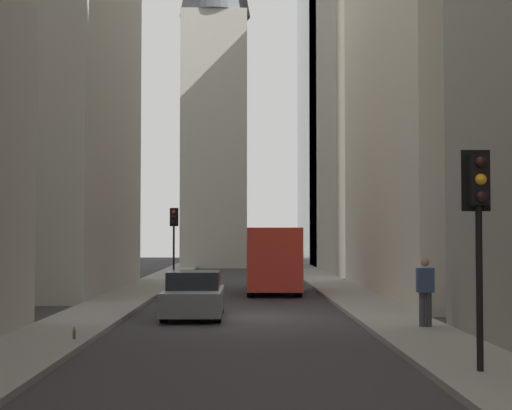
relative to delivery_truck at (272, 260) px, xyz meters
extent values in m
plane|color=#302D30|center=(-10.07, 1.40, -1.46)|extent=(135.00, 135.00, 0.00)
cube|color=gray|center=(-10.07, 5.90, -1.39)|extent=(90.00, 2.20, 0.14)
cube|color=gray|center=(-10.07, -3.10, -1.39)|extent=(90.00, 2.20, 0.14)
cube|color=gray|center=(21.34, -9.20, 10.46)|extent=(19.21, 10.00, 23.84)
cube|color=#B7B2A5|center=(28.80, 3.61, 8.67)|extent=(5.19, 5.19, 20.25)
cube|color=red|center=(-0.91, 0.00, 0.08)|extent=(4.60, 2.25, 2.60)
cube|color=#38383D|center=(2.29, 0.00, -0.27)|extent=(1.90, 2.25, 1.90)
cube|color=black|center=(2.29, 0.00, 0.33)|extent=(1.92, 2.09, 0.64)
cylinder|color=black|center=(2.29, -0.98, -1.02)|extent=(0.88, 0.28, 0.88)
cylinder|color=black|center=(2.29, 0.99, -1.02)|extent=(0.88, 0.28, 0.88)
cylinder|color=black|center=(-2.31, -0.98, -1.02)|extent=(0.88, 0.28, 0.88)
cylinder|color=black|center=(-2.31, 0.99, -1.02)|extent=(0.88, 0.28, 0.88)
cube|color=slate|center=(-10.43, 2.80, -0.93)|extent=(4.30, 1.78, 0.70)
cube|color=black|center=(-10.23, 2.80, -0.31)|extent=(2.10, 1.58, 0.54)
cylinder|color=black|center=(-11.78, 2.02, -1.14)|extent=(0.64, 0.22, 0.64)
cylinder|color=black|center=(-11.78, 3.58, -1.14)|extent=(0.64, 0.22, 0.64)
cylinder|color=black|center=(-9.08, 2.02, -1.14)|extent=(0.64, 0.22, 0.64)
cylinder|color=black|center=(-9.08, 3.58, -1.14)|extent=(0.64, 0.22, 0.64)
cylinder|color=black|center=(-20.99, -2.90, 0.14)|extent=(0.12, 0.12, 2.91)
cube|color=black|center=(-20.99, -2.90, 2.04)|extent=(0.28, 0.32, 0.90)
cube|color=black|center=(-20.83, -2.90, 2.04)|extent=(0.03, 0.52, 1.10)
sphere|color=black|center=(-21.15, -2.90, 2.34)|extent=(0.20, 0.20, 0.20)
sphere|color=orange|center=(-21.15, -2.90, 2.04)|extent=(0.20, 0.20, 0.20)
sphere|color=black|center=(-21.15, -2.90, 1.74)|extent=(0.20, 0.20, 0.20)
cylinder|color=black|center=(12.97, 5.48, 0.21)|extent=(0.12, 0.12, 3.05)
cube|color=black|center=(12.97, 5.48, 2.18)|extent=(0.28, 0.32, 0.90)
cube|color=black|center=(13.13, 5.48, 2.18)|extent=(0.03, 0.52, 1.10)
sphere|color=red|center=(12.81, 5.48, 2.48)|extent=(0.20, 0.20, 0.20)
sphere|color=black|center=(12.81, 5.48, 2.18)|extent=(0.20, 0.20, 0.20)
sphere|color=black|center=(12.81, 5.48, 1.88)|extent=(0.20, 0.20, 0.20)
cylinder|color=#33333D|center=(-14.19, -3.57, -0.87)|extent=(0.16, 0.16, 0.90)
cylinder|color=#33333D|center=(-14.19, -3.40, -0.87)|extent=(0.16, 0.16, 0.90)
cube|color=navy|center=(-14.19, -3.49, -0.11)|extent=(0.26, 0.44, 0.64)
sphere|color=#936B4C|center=(-14.19, -3.49, 0.36)|extent=(0.22, 0.22, 0.22)
cylinder|color=brown|center=(-16.55, 5.16, -1.22)|extent=(0.07, 0.07, 0.20)
cylinder|color=brown|center=(-16.55, 5.16, -1.08)|extent=(0.03, 0.03, 0.07)
camera|label=1|loc=(-34.98, 1.25, 1.05)|focal=55.86mm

